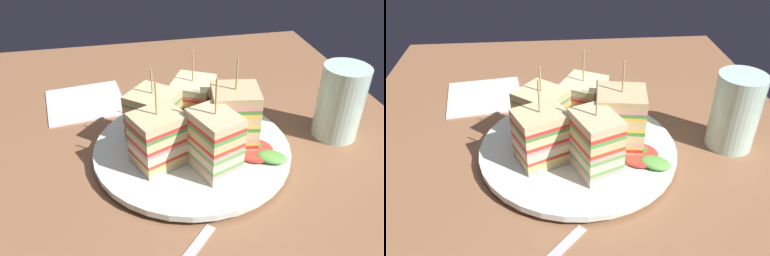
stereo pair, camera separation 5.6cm
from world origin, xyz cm
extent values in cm
cube|color=#8E5F40|center=(0.00, 0.00, -0.90)|extent=(93.10, 73.22, 1.80)
cylinder|color=white|center=(0.00, 0.00, 0.38)|extent=(17.74, 17.74, 0.76)
cylinder|color=white|center=(0.00, 0.00, 1.22)|extent=(28.62, 28.62, 0.93)
cube|color=beige|center=(5.66, 1.80, 2.26)|extent=(7.90, 7.07, 1.14)
cube|color=#B2844C|center=(2.71, 0.61, 2.26)|extent=(2.08, 4.64, 1.14)
cube|color=#E09B94|center=(5.66, 1.80, 3.11)|extent=(7.90, 7.07, 0.56)
cube|color=#61A44F|center=(5.66, 1.80, 3.67)|extent=(7.90, 7.07, 0.56)
cube|color=beige|center=(5.66, 1.80, 4.52)|extent=(7.90, 7.07, 1.14)
cube|color=#B2844C|center=(2.71, 0.61, 4.52)|extent=(2.08, 4.64, 1.14)
cube|color=#64A850|center=(5.66, 1.80, 5.37)|extent=(7.90, 7.07, 0.56)
cube|color=#EBA39A|center=(5.66, 1.80, 5.93)|extent=(7.90, 7.07, 0.56)
cube|color=red|center=(5.66, 1.80, 6.49)|extent=(7.90, 7.07, 0.56)
cube|color=#D7C17F|center=(5.66, 1.80, 7.34)|extent=(7.90, 7.07, 1.14)
cube|color=#B2844C|center=(2.71, 0.61, 7.34)|extent=(2.08, 4.64, 1.14)
cube|color=#52A14F|center=(5.66, 1.80, 8.19)|extent=(7.90, 7.07, 0.56)
cube|color=red|center=(5.66, 1.80, 8.75)|extent=(7.90, 7.07, 0.56)
cube|color=beige|center=(5.66, 1.80, 9.60)|extent=(7.90, 7.07, 1.14)
cylinder|color=tan|center=(5.66, 1.80, 12.63)|extent=(0.24, 0.24, 4.91)
cube|color=#DCB885|center=(0.81, 5.89, 2.24)|extent=(6.98, 7.36, 1.12)
cube|color=#B2844C|center=(0.31, 2.74, 2.24)|extent=(5.89, 1.18, 1.12)
cube|color=red|center=(0.81, 5.89, 3.09)|extent=(6.98, 7.36, 0.56)
cube|color=#F3C955|center=(0.81, 5.89, 3.65)|extent=(6.98, 7.36, 0.56)
cube|color=#E6A59A|center=(0.81, 5.89, 4.21)|extent=(6.98, 7.36, 0.56)
cube|color=beige|center=(0.81, 5.89, 5.05)|extent=(6.98, 7.36, 1.12)
cube|color=#9E7242|center=(0.31, 2.74, 5.05)|extent=(5.89, 1.18, 1.12)
cube|color=#449639|center=(0.81, 5.89, 5.89)|extent=(6.98, 7.36, 0.56)
cube|color=#F4D454|center=(0.81, 5.89, 6.46)|extent=(6.98, 7.36, 0.56)
cube|color=beige|center=(0.81, 5.89, 7.30)|extent=(6.98, 7.36, 1.12)
cube|color=#9E7242|center=(0.31, 2.74, 7.30)|extent=(5.89, 1.18, 1.12)
cube|color=yellow|center=(0.81, 5.89, 8.14)|extent=(6.98, 7.36, 0.56)
cube|color=#509441|center=(0.81, 5.89, 8.70)|extent=(6.98, 7.36, 0.56)
cube|color=pink|center=(0.81, 5.89, 9.27)|extent=(6.98, 7.36, 0.56)
cube|color=#D5B681|center=(0.81, 5.89, 10.11)|extent=(6.98, 7.36, 1.12)
cylinder|color=tan|center=(0.81, 5.89, 12.93)|extent=(0.24, 0.24, 4.52)
cube|color=beige|center=(-5.80, 1.30, 2.20)|extent=(8.45, 8.16, 1.02)
cube|color=#9E7242|center=(-2.97, -0.17, 2.20)|extent=(2.87, 5.16, 1.02)
cube|color=#DB958F|center=(-5.80, 1.30, 2.92)|extent=(8.45, 8.16, 0.42)
cube|color=green|center=(-5.80, 1.30, 3.34)|extent=(8.45, 8.16, 0.42)
cube|color=#F4D056|center=(-5.80, 1.30, 3.77)|extent=(8.45, 8.16, 0.42)
cube|color=#D6BD87|center=(-5.80, 1.30, 4.49)|extent=(8.45, 8.16, 1.02)
cube|color=#9E7242|center=(-2.97, -0.17, 4.49)|extent=(2.87, 5.16, 1.02)
cube|color=#E4C556|center=(-5.80, 1.30, 5.21)|extent=(8.45, 8.16, 0.42)
cube|color=pink|center=(-5.80, 1.30, 5.64)|extent=(8.45, 8.16, 0.42)
cube|color=beige|center=(-5.80, 1.30, 6.36)|extent=(8.45, 8.16, 1.02)
cube|color=#9E7242|center=(-2.97, -0.17, 6.36)|extent=(2.87, 5.16, 1.02)
cube|color=#E2C15E|center=(-5.80, 1.30, 7.08)|extent=(8.45, 8.16, 0.42)
cube|color=red|center=(-5.80, 1.30, 7.51)|extent=(8.45, 8.16, 0.42)
cube|color=pink|center=(-5.80, 1.30, 7.93)|extent=(8.45, 8.16, 0.42)
cube|color=beige|center=(-5.80, 1.30, 8.65)|extent=(8.45, 8.16, 1.02)
cylinder|color=tan|center=(-5.80, 1.30, 11.55)|extent=(0.24, 0.24, 4.76)
cube|color=beige|center=(-3.17, -5.03, 2.20)|extent=(8.85, 8.90, 1.03)
cube|color=#9E7242|center=(-1.13, -2.58, 2.20)|extent=(4.76, 4.02, 1.03)
cube|color=#62B049|center=(-3.17, -5.03, 2.93)|extent=(8.85, 8.90, 0.42)
cube|color=yellow|center=(-3.17, -5.03, 3.34)|extent=(8.85, 8.90, 0.42)
cube|color=red|center=(-3.17, -5.03, 3.76)|extent=(8.85, 8.90, 0.42)
cube|color=#D9BA8C|center=(-3.17, -5.03, 4.48)|extent=(8.85, 8.90, 1.03)
cube|color=#B2844C|center=(-1.13, -2.58, 4.48)|extent=(4.76, 4.02, 1.03)
cube|color=red|center=(-3.17, -5.03, 5.21)|extent=(8.85, 8.90, 0.42)
cube|color=#559F3E|center=(-3.17, -5.03, 5.62)|extent=(8.85, 8.90, 0.42)
cube|color=beige|center=(-3.17, -5.03, 6.35)|extent=(8.85, 8.90, 1.03)
cube|color=#9E7242|center=(-1.13, -2.58, 6.35)|extent=(4.76, 4.02, 1.03)
cube|color=#FDD752|center=(-3.17, -5.03, 7.07)|extent=(8.85, 8.90, 0.42)
cube|color=pink|center=(-3.17, -5.03, 7.49)|extent=(8.85, 8.90, 0.42)
cube|color=#5EAD41|center=(-3.17, -5.03, 7.91)|extent=(8.85, 8.90, 0.42)
cube|color=beige|center=(-3.17, -5.03, 8.63)|extent=(8.85, 8.90, 1.03)
cylinder|color=tan|center=(-3.17, -5.03, 11.02)|extent=(0.24, 0.24, 3.74)
cube|color=beige|center=(2.89, -5.19, 2.25)|extent=(7.65, 8.17, 1.14)
cube|color=#9E7242|center=(1.58, -2.29, 2.25)|extent=(4.98, 2.44, 1.14)
cube|color=#F3CB53|center=(2.89, -5.19, 3.08)|extent=(7.65, 8.17, 0.52)
cube|color=red|center=(2.89, -5.19, 3.60)|extent=(7.65, 8.17, 0.52)
cube|color=beige|center=(2.89, -5.19, 4.43)|extent=(7.65, 8.17, 1.14)
cube|color=#9E7242|center=(1.58, -2.29, 4.43)|extent=(4.98, 2.44, 1.14)
cube|color=pink|center=(2.89, -5.19, 5.26)|extent=(7.65, 8.17, 0.52)
cube|color=red|center=(2.89, -5.19, 5.77)|extent=(7.65, 8.17, 0.52)
cube|color=beige|center=(2.89, -5.19, 6.60)|extent=(7.65, 8.17, 1.14)
cube|color=#B2844C|center=(1.58, -2.29, 6.60)|extent=(4.98, 2.44, 1.14)
cube|color=#498B39|center=(2.89, -5.19, 7.43)|extent=(7.65, 8.17, 0.52)
cube|color=red|center=(2.89, -5.19, 7.95)|extent=(7.65, 8.17, 0.52)
cube|color=beige|center=(2.89, -5.19, 8.77)|extent=(7.65, 8.17, 1.14)
cylinder|color=tan|center=(2.89, -5.19, 11.64)|extent=(0.24, 0.24, 4.60)
cylinder|color=#E5D47B|center=(-0.07, 0.07, 1.96)|extent=(5.50, 5.52, 0.77)
cylinder|color=#DABC56|center=(-1.01, -0.81, 2.44)|extent=(5.60, 5.59, 0.96)
cylinder|color=tan|center=(-1.05, -0.46, 2.91)|extent=(4.20, 4.20, 0.62)
ellipsoid|color=#437F33|center=(2.68, 8.55, 2.23)|extent=(3.69, 3.39, 1.09)
ellipsoid|color=#54A44F|center=(3.14, 7.14, 2.10)|extent=(3.48, 2.77, 0.95)
ellipsoid|color=#60A749|center=(5.84, 10.06, 2.32)|extent=(4.22, 4.90, 1.53)
cylinder|color=#DD3D32|center=(4.02, 8.36, 2.32)|extent=(4.89, 4.88, 0.76)
cube|color=silver|center=(-18.98, -15.82, 0.25)|extent=(14.98, 15.04, 0.50)
cylinder|color=silver|center=(-0.72, 23.20, 5.84)|extent=(6.91, 6.91, 11.68)
cylinder|color=#96592F|center=(-0.72, 23.20, 1.99)|extent=(6.36, 6.36, 3.99)
camera|label=1|loc=(45.76, -9.47, 35.70)|focal=36.88mm
camera|label=2|loc=(46.56, -3.93, 35.70)|focal=36.88mm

